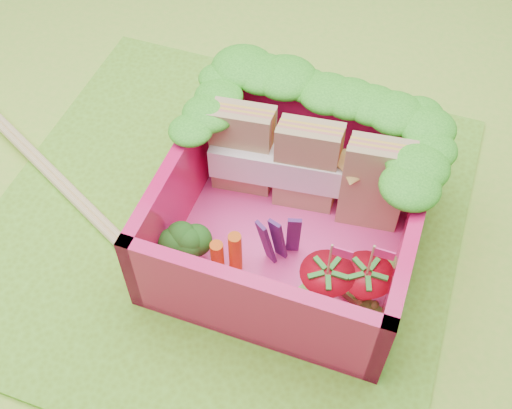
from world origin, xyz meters
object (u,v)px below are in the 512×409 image
Objects in this scene: strawberry_right at (364,288)px; sandwich_stack at (308,167)px; broccoli at (182,240)px; strawberry_left at (325,287)px; chopsticks at (51,173)px; bento_box at (291,212)px.

sandwich_stack is at bearing 130.46° from strawberry_right.
strawberry_left reaches higher than broccoli.
chopsticks is (-1.96, 0.24, -0.17)m from strawberry_right.
strawberry_left is at bearing -48.89° from bento_box.
bento_box is 1.19× the size of sandwich_stack.
sandwich_stack is 0.54× the size of chopsticks.
bento_box is at bearing -91.23° from sandwich_stack.
strawberry_right is (0.18, 0.06, -0.00)m from strawberry_left.
broccoli is 0.77m from strawberry_left.
bento_box is 0.59m from broccoli.
strawberry_left is (0.28, -0.60, -0.15)m from sandwich_stack.
strawberry_right is at bearing 3.36° from broccoli.
bento_box is 2.54× the size of strawberry_right.
sandwich_stack is at bearing 88.77° from bento_box.
strawberry_right is (0.46, -0.27, -0.08)m from bento_box.
broccoli is (-0.50, -0.59, -0.12)m from sandwich_stack.
strawberry_right is at bearing 17.98° from strawberry_left.
strawberry_left is at bearing -0.19° from broccoli.
bento_box is at bearing 0.99° from chopsticks.
broccoli is at bearing -176.64° from strawberry_right.
strawberry_right is at bearing -7.03° from chopsticks.
bento_box is 2.54× the size of strawberry_left.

